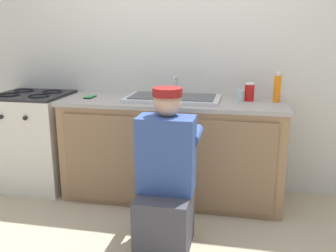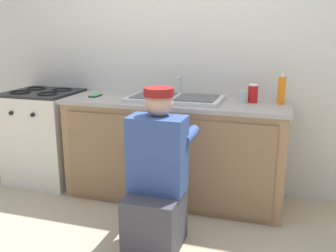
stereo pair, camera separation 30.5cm
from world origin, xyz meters
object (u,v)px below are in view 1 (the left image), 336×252
(plumber_person, at_px, (166,183))
(soap_bottle_orange, at_px, (277,89))
(water_glass, at_px, (240,96))
(sink_double_basin, at_px, (173,98))
(soda_cup_red, at_px, (249,92))
(stove_range, at_px, (35,140))
(cell_phone, at_px, (90,97))

(plumber_person, bearing_deg, soap_bottle_orange, 49.46)
(plumber_person, height_order, water_glass, plumber_person)
(sink_double_basin, xyz_separation_m, soda_cup_red, (0.64, 0.10, 0.06))
(sink_double_basin, distance_m, soda_cup_red, 0.65)
(soap_bottle_orange, bearing_deg, sink_double_basin, -173.57)
(sink_double_basin, bearing_deg, plumber_person, -82.52)
(stove_range, bearing_deg, soda_cup_red, 3.10)
(sink_double_basin, distance_m, water_glass, 0.57)
(sink_double_basin, xyz_separation_m, plumber_person, (0.10, -0.79, -0.44))
(cell_phone, bearing_deg, soap_bottle_orange, 4.40)
(soda_cup_red, relative_size, cell_phone, 1.09)
(sink_double_basin, relative_size, stove_range, 0.88)
(soda_cup_red, relative_size, soap_bottle_orange, 0.61)
(soap_bottle_orange, bearing_deg, stove_range, -177.41)
(soda_cup_red, xyz_separation_m, soap_bottle_orange, (0.22, -0.01, 0.04))
(water_glass, bearing_deg, soda_cup_red, 32.60)
(soda_cup_red, distance_m, cell_phone, 1.39)
(water_glass, xyz_separation_m, soap_bottle_orange, (0.30, 0.04, 0.06))
(water_glass, distance_m, soap_bottle_orange, 0.31)
(cell_phone, bearing_deg, stove_range, 177.65)
(plumber_person, relative_size, water_glass, 11.04)
(water_glass, bearing_deg, plumber_person, -118.53)
(cell_phone, distance_m, soap_bottle_orange, 1.62)
(plumber_person, distance_m, soap_bottle_orange, 1.29)
(stove_range, distance_m, plumber_person, 1.64)
(plumber_person, relative_size, soap_bottle_orange, 4.42)
(sink_double_basin, bearing_deg, stove_range, -179.91)
(soda_cup_red, xyz_separation_m, water_glass, (-0.08, -0.05, -0.03))
(water_glass, bearing_deg, sink_double_basin, -174.33)
(stove_range, relative_size, soap_bottle_orange, 3.64)
(sink_double_basin, xyz_separation_m, cell_phone, (-0.74, -0.03, -0.01))
(plumber_person, relative_size, soda_cup_red, 7.26)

